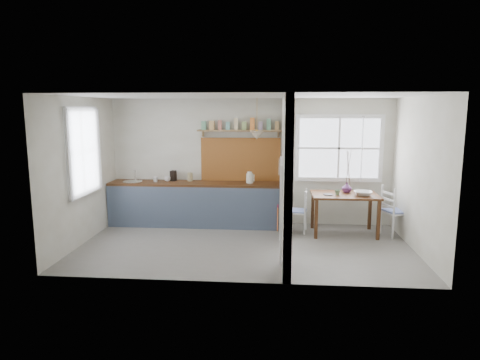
# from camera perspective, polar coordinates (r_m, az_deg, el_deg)

# --- Properties ---
(floor) EXTENTS (5.80, 3.20, 0.01)m
(floor) POSITION_cam_1_polar(r_m,az_deg,el_deg) (7.63, 0.63, -8.79)
(floor) COLOR slate
(floor) RESTS_ON ground
(ceiling) EXTENTS (5.80, 3.20, 0.01)m
(ceiling) POSITION_cam_1_polar(r_m,az_deg,el_deg) (7.24, 0.67, 11.13)
(ceiling) COLOR silver
(ceiling) RESTS_ON walls
(walls) EXTENTS (5.81, 3.21, 2.60)m
(walls) POSITION_cam_1_polar(r_m,az_deg,el_deg) (7.32, 0.65, 0.91)
(walls) COLOR silver
(walls) RESTS_ON floor
(partition) EXTENTS (0.12, 3.20, 2.60)m
(partition) POSITION_cam_1_polar(r_m,az_deg,el_deg) (7.34, 6.14, 2.07)
(partition) COLOR silver
(partition) RESTS_ON floor
(kitchen_window) EXTENTS (0.10, 1.16, 1.50)m
(kitchen_window) POSITION_cam_1_polar(r_m,az_deg,el_deg) (8.01, -20.32, 3.59)
(kitchen_window) COLOR white
(kitchen_window) RESTS_ON walls
(nook_window) EXTENTS (1.76, 0.10, 1.30)m
(nook_window) POSITION_cam_1_polar(r_m,az_deg,el_deg) (8.91, 13.05, 4.14)
(nook_window) COLOR white
(nook_window) RESTS_ON walls
(counter) EXTENTS (3.50, 0.60, 0.90)m
(counter) POSITION_cam_1_polar(r_m,az_deg,el_deg) (8.92, -6.01, -3.10)
(counter) COLOR #502B13
(counter) RESTS_ON floor
(sink) EXTENTS (0.40, 0.40, 0.02)m
(sink) POSITION_cam_1_polar(r_m,az_deg,el_deg) (9.14, -14.12, -0.26)
(sink) COLOR silver
(sink) RESTS_ON counter
(backsplash) EXTENTS (1.65, 0.03, 0.90)m
(backsplash) POSITION_cam_1_polar(r_m,az_deg,el_deg) (8.89, 0.06, 2.76)
(backsplash) COLOR #995024
(backsplash) RESTS_ON walls
(shelf) EXTENTS (1.75, 0.20, 0.21)m
(shelf) POSITION_cam_1_polar(r_m,az_deg,el_deg) (8.75, 0.02, 6.99)
(shelf) COLOR olive
(shelf) RESTS_ON walls
(pendant_lamp) EXTENTS (0.26, 0.26, 0.16)m
(pendant_lamp) POSITION_cam_1_polar(r_m,az_deg,el_deg) (8.40, 2.25, 5.98)
(pendant_lamp) COLOR #F1E1C2
(pendant_lamp) RESTS_ON ceiling
(utensil_rail) EXTENTS (0.02, 0.50, 0.02)m
(utensil_rail) POSITION_cam_1_polar(r_m,az_deg,el_deg) (8.18, 5.38, 2.83)
(utensil_rail) COLOR silver
(utensil_rail) RESTS_ON partition
(dining_table) EXTENTS (1.26, 0.84, 0.78)m
(dining_table) POSITION_cam_1_polar(r_m,az_deg,el_deg) (8.49, 13.70, -4.42)
(dining_table) COLOR #502B13
(dining_table) RESTS_ON floor
(chair_left) EXTENTS (0.43, 0.43, 0.84)m
(chair_left) POSITION_cam_1_polar(r_m,az_deg,el_deg) (8.47, 7.56, -4.07)
(chair_left) COLOR silver
(chair_left) RESTS_ON floor
(chair_right) EXTENTS (0.56, 0.56, 0.96)m
(chair_right) POSITION_cam_1_polar(r_m,az_deg,el_deg) (8.65, 20.16, -3.88)
(chair_right) COLOR silver
(chair_right) RESTS_ON floor
(kettle) EXTENTS (0.23, 0.20, 0.23)m
(kettle) POSITION_cam_1_polar(r_m,az_deg,el_deg) (8.67, 1.30, 0.35)
(kettle) COLOR white
(kettle) RESTS_ON counter
(mug_a) EXTENTS (0.15, 0.15, 0.11)m
(mug_a) POSITION_cam_1_polar(r_m,az_deg,el_deg) (8.97, -11.20, 0.08)
(mug_a) COLOR silver
(mug_a) RESTS_ON counter
(mug_b) EXTENTS (0.17, 0.17, 0.10)m
(mug_b) POSITION_cam_1_polar(r_m,az_deg,el_deg) (9.02, -9.64, 0.17)
(mug_b) COLOR white
(mug_b) RESTS_ON counter
(knife_block) EXTENTS (0.12, 0.15, 0.22)m
(knife_block) POSITION_cam_1_polar(r_m,az_deg,el_deg) (9.03, -8.89, 0.56)
(knife_block) COLOR black
(knife_block) RESTS_ON counter
(jar) EXTENTS (0.14, 0.14, 0.17)m
(jar) POSITION_cam_1_polar(r_m,az_deg,el_deg) (8.97, -6.68, 0.42)
(jar) COLOR tan
(jar) RESTS_ON counter
(towel_magenta) EXTENTS (0.02, 0.03, 0.53)m
(towel_magenta) POSITION_cam_1_polar(r_m,az_deg,el_deg) (8.47, 5.05, -5.03)
(towel_magenta) COLOR #BE224D
(towel_magenta) RESTS_ON counter
(towel_orange) EXTENTS (0.02, 0.03, 0.47)m
(towel_orange) POSITION_cam_1_polar(r_m,az_deg,el_deg) (8.43, 5.05, -5.27)
(towel_orange) COLOR orange
(towel_orange) RESTS_ON counter
(bowl) EXTENTS (0.38, 0.38, 0.08)m
(bowl) POSITION_cam_1_polar(r_m,az_deg,el_deg) (8.35, 16.10, -1.72)
(bowl) COLOR silver
(bowl) RESTS_ON dining_table
(table_cup) EXTENTS (0.13, 0.13, 0.10)m
(table_cup) POSITION_cam_1_polar(r_m,az_deg,el_deg) (8.27, 12.86, -1.64)
(table_cup) COLOR #608460
(table_cup) RESTS_ON dining_table
(plate) EXTENTS (0.23, 0.23, 0.02)m
(plate) POSITION_cam_1_polar(r_m,az_deg,el_deg) (8.25, 11.68, -1.91)
(plate) COLOR #2B2929
(plate) RESTS_ON dining_table
(vase) EXTENTS (0.24, 0.24, 0.20)m
(vase) POSITION_cam_1_polar(r_m,az_deg,el_deg) (8.54, 14.05, -0.98)
(vase) COLOR #502657
(vase) RESTS_ON dining_table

